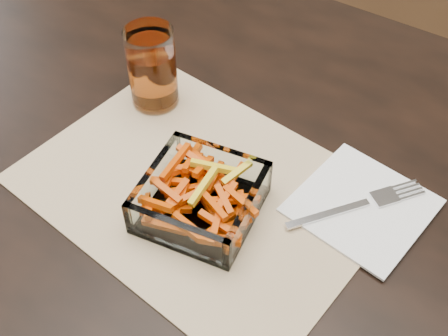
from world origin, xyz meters
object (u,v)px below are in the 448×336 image
Objects in this scene: dining_table at (199,183)px; fork at (360,204)px; tumbler at (152,70)px; glass_bowl at (201,200)px.

fork is at bearing 5.14° from dining_table.
tumbler is (-0.10, 0.04, 0.15)m from dining_table.
fork is (0.24, 0.02, 0.10)m from dining_table.
fork is at bearing 35.58° from glass_bowl.
glass_bowl is at bearing -36.53° from tumbler.
fork is (0.35, -0.02, -0.05)m from tumbler.
glass_bowl is (0.08, -0.10, 0.11)m from dining_table.
glass_bowl is at bearing -51.51° from dining_table.
tumbler reaches higher than dining_table.
fork is at bearing -2.58° from tumbler.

